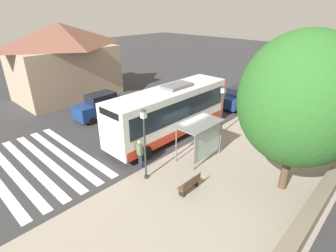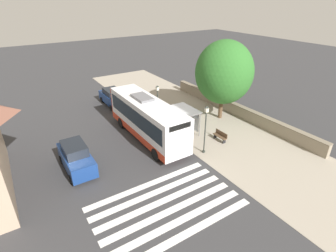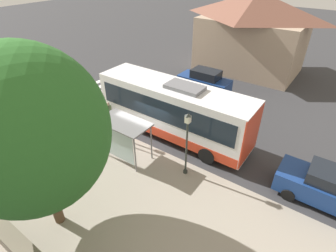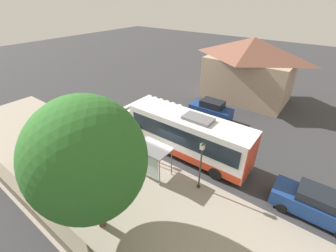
% 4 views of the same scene
% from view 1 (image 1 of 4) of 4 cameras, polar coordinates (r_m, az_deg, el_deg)
% --- Properties ---
extents(ground_plane, '(120.00, 120.00, 0.00)m').
position_cam_1_polar(ground_plane, '(17.83, 3.04, -4.67)').
color(ground_plane, '#353538').
rests_on(ground_plane, ground).
extents(sidewalk_plaza, '(9.00, 44.00, 0.02)m').
position_cam_1_polar(sidewalk_plaza, '(15.76, 15.76, -9.99)').
color(sidewalk_plaza, '#9E9384').
rests_on(sidewalk_plaza, ground).
extents(crosswalk_stripes, '(9.00, 5.25, 0.01)m').
position_cam_1_polar(crosswalk_stripes, '(17.89, -26.25, -7.36)').
color(crosswalk_stripes, silver).
rests_on(crosswalk_stripes, ground).
extents(stone_wall, '(0.60, 20.00, 1.25)m').
position_cam_1_polar(stone_wall, '(14.49, 30.51, -13.29)').
color(stone_wall, gray).
rests_on(stone_wall, ground).
extents(background_building, '(6.82, 10.10, 7.32)m').
position_cam_1_polar(background_building, '(29.03, -21.72, 13.20)').
color(background_building, tan).
rests_on(background_building, ground).
extents(bus, '(2.67, 10.06, 3.75)m').
position_cam_1_polar(bus, '(18.60, 0.38, 3.26)').
color(bus, white).
rests_on(bus, ground).
extents(bus_shelter, '(1.67, 2.98, 2.39)m').
position_cam_1_polar(bus_shelter, '(15.80, 7.34, -0.81)').
color(bus_shelter, slate).
rests_on(bus_shelter, ground).
extents(pedestrian, '(0.34, 0.24, 1.79)m').
position_cam_1_polar(pedestrian, '(15.31, -6.13, -5.52)').
color(pedestrian, '#2D3347').
rests_on(pedestrian, ground).
extents(bench, '(0.40, 1.43, 0.88)m').
position_cam_1_polar(bench, '(13.70, 4.76, -12.50)').
color(bench, brown).
rests_on(bench, ground).
extents(street_lamp_near, '(0.28, 0.28, 4.13)m').
position_cam_1_polar(street_lamp_near, '(13.64, -5.12, -2.83)').
color(street_lamp_near, '#2D332D').
rests_on(street_lamp_near, ground).
extents(street_lamp_far, '(0.28, 0.28, 3.76)m').
position_cam_1_polar(street_lamp_far, '(18.94, 11.62, 4.15)').
color(street_lamp_far, '#2D332D').
rests_on(street_lamp_far, ground).
extents(shade_tree, '(5.66, 5.66, 7.97)m').
position_cam_1_polar(shade_tree, '(13.32, 27.01, 4.98)').
color(shade_tree, brown).
rests_on(shade_tree, ground).
extents(parked_car_behind_bus, '(1.98, 4.67, 1.86)m').
position_cam_1_polar(parked_car_behind_bus, '(25.81, 15.20, 6.18)').
color(parked_car_behind_bus, navy).
rests_on(parked_car_behind_bus, ground).
extents(parked_car_far_lane, '(1.88, 4.39, 2.08)m').
position_cam_1_polar(parked_car_far_lane, '(22.99, -14.43, 4.25)').
color(parked_car_far_lane, navy).
rests_on(parked_car_far_lane, ground).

